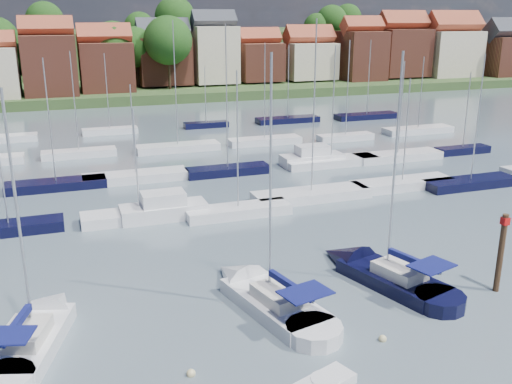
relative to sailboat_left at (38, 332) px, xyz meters
name	(u,v)px	position (x,y,z in m)	size (l,w,h in m)	color
ground	(178,158)	(14.76, 35.97, -0.36)	(260.00, 260.00, 0.00)	#44535D
sailboat_left	(38,332)	(0.00, 0.00, 0.00)	(5.69, 10.61, 14.02)	silver
sailboat_centre	(261,295)	(12.22, -0.01, -0.01)	(5.51, 11.74, 15.44)	silver
sailboat_navy	(377,273)	(20.14, 0.41, 0.00)	(5.95, 11.37, 15.27)	black
tender	(325,384)	(12.13, -8.64, -0.12)	(3.10, 2.20, 0.61)	silver
timber_piling	(499,267)	(26.05, -3.48, 1.19)	(0.40, 0.40, 7.16)	#4C331E
buoy_c	(191,375)	(6.70, -5.73, -0.36)	(0.43, 0.43, 0.43)	beige
buoy_d	(382,341)	(16.64, -6.07, -0.36)	(0.42, 0.42, 0.42)	beige
buoy_e	(365,258)	(21.03, 3.47, -0.36)	(0.51, 0.51, 0.51)	#D85914
marina_field	(204,163)	(16.67, 31.12, 0.07)	(79.62, 41.41, 15.93)	silver
far_shore_town	(113,61)	(16.99, 128.64, 4.25)	(212.46, 90.00, 22.27)	#354B25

